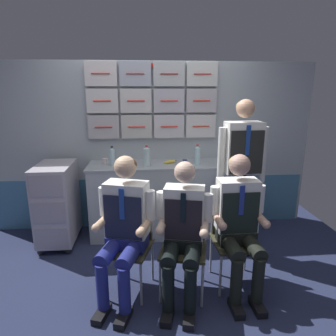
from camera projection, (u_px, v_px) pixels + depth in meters
name	position (u px, v px, depth m)	size (l,w,h in m)	color
ground	(158.00, 287.00, 2.79)	(4.80, 4.80, 0.04)	#232A48
galley_bulkhead	(152.00, 145.00, 3.82)	(4.20, 0.14, 2.15)	#A3ADB3
galley_counter	(160.00, 199.00, 3.73)	(1.75, 0.53, 0.92)	#A5ADB5
service_trolley	(57.00, 202.00, 3.45)	(0.40, 0.65, 0.98)	black
folding_chair_left	(131.00, 234.00, 2.70)	(0.50, 0.50, 0.83)	#A8AAAF
crew_member_left	(124.00, 223.00, 2.51)	(0.53, 0.68, 1.27)	black
folding_chair_right	(185.00, 236.00, 2.68)	(0.48, 0.48, 0.83)	#A8AAAF
crew_member_right	(183.00, 228.00, 2.48)	(0.50, 0.64, 1.23)	black
folding_chair_by_counter	(233.00, 229.00, 2.80)	(0.41, 0.41, 0.83)	#A8AAAF
crew_member_by_counter	(239.00, 219.00, 2.60)	(0.50, 0.61, 1.26)	black
crew_member_standing	(242.00, 164.00, 3.14)	(0.54, 0.27, 1.71)	black
water_bottle_blue_cap	(197.00, 155.00, 3.55)	(0.07, 0.07, 0.25)	#ABD5DD
water_bottle_tall	(112.00, 156.00, 3.50)	(0.06, 0.06, 0.23)	silver
water_bottle_short	(147.00, 156.00, 3.48)	(0.08, 0.08, 0.25)	silver
paper_cup_blue	(105.00, 161.00, 3.60)	(0.06, 0.06, 0.07)	silver
coffee_cup_white	(185.00, 163.00, 3.44)	(0.06, 0.06, 0.09)	navy
snack_banana	(170.00, 162.00, 3.62)	(0.17, 0.10, 0.04)	yellow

